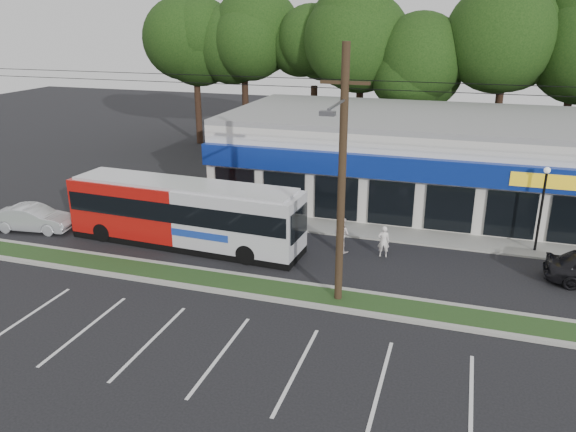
% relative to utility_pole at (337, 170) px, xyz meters
% --- Properties ---
extents(ground, '(120.00, 120.00, 0.00)m').
position_rel_utility_pole_xyz_m(ground, '(-2.83, -0.93, -5.41)').
color(ground, black).
rests_on(ground, ground).
extents(grass_strip, '(40.00, 1.60, 0.12)m').
position_rel_utility_pole_xyz_m(grass_strip, '(-2.83, 0.07, -5.35)').
color(grass_strip, '#213A18').
rests_on(grass_strip, ground).
extents(curb_south, '(40.00, 0.25, 0.14)m').
position_rel_utility_pole_xyz_m(curb_south, '(-2.83, -0.78, -5.34)').
color(curb_south, '#9E9E93').
rests_on(curb_south, ground).
extents(curb_north, '(40.00, 0.25, 0.14)m').
position_rel_utility_pole_xyz_m(curb_north, '(-2.83, 0.92, -5.34)').
color(curb_north, '#9E9E93').
rests_on(curb_north, ground).
extents(sidewalk, '(32.00, 2.20, 0.10)m').
position_rel_utility_pole_xyz_m(sidewalk, '(2.17, 8.07, -5.36)').
color(sidewalk, '#9E9E93').
rests_on(sidewalk, ground).
extents(strip_mall, '(25.00, 12.55, 5.30)m').
position_rel_utility_pole_xyz_m(strip_mall, '(2.67, 14.99, -2.76)').
color(strip_mall, silver).
rests_on(strip_mall, ground).
extents(utility_pole, '(50.00, 2.77, 10.00)m').
position_rel_utility_pole_xyz_m(utility_pole, '(0.00, 0.00, 0.00)').
color(utility_pole, black).
rests_on(utility_pole, ground).
extents(lamp_post, '(0.30, 0.30, 4.25)m').
position_rel_utility_pole_xyz_m(lamp_post, '(8.17, 7.87, -2.74)').
color(lamp_post, black).
rests_on(lamp_post, ground).
extents(tree_line, '(46.76, 6.76, 11.83)m').
position_rel_utility_pole_xyz_m(tree_line, '(1.17, 25.07, 3.00)').
color(tree_line, black).
rests_on(tree_line, ground).
extents(metrobus, '(12.12, 3.15, 3.23)m').
position_rel_utility_pole_xyz_m(metrobus, '(-8.43, 3.57, -3.70)').
color(metrobus, '#B1120D').
rests_on(metrobus, ground).
extents(car_silver, '(4.36, 2.04, 1.38)m').
position_rel_utility_pole_xyz_m(car_silver, '(-17.09, 2.85, -4.72)').
color(car_silver, '#B1B5B9').
rests_on(car_silver, ground).
extents(pedestrian_a, '(0.62, 0.46, 1.54)m').
position_rel_utility_pole_xyz_m(pedestrian_a, '(1.21, 5.07, -4.64)').
color(pedestrian_a, white).
rests_on(pedestrian_a, ground).
extents(pedestrian_b, '(1.07, 0.99, 1.76)m').
position_rel_utility_pole_xyz_m(pedestrian_b, '(-0.83, 5.07, -4.53)').
color(pedestrian_b, silver).
rests_on(pedestrian_b, ground).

